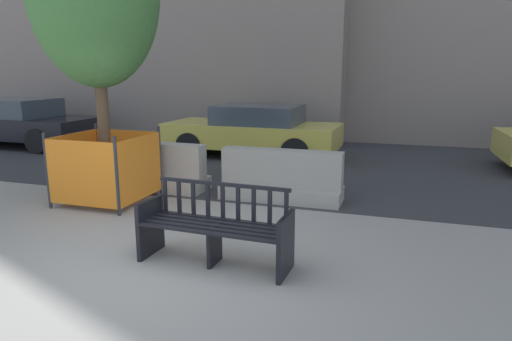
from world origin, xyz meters
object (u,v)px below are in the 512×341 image
Objects in this scene: street_bench at (215,229)px; jersey_barrier_left at (154,170)px; jersey_barrier_centre at (281,180)px; car_sedan_far at (20,122)px; construction_fence at (107,166)px; car_taxi_near at (254,130)px.

street_bench is 3.60m from jersey_barrier_left.
car_sedan_far is at bearing 160.06° from jersey_barrier_centre.
car_sedan_far is at bearing 153.30° from jersey_barrier_left.
jersey_barrier_left is (-2.40, 0.03, 0.00)m from jersey_barrier_centre.
car_taxi_near is at bearing 76.95° from construction_fence.
jersey_barrier_centre and jersey_barrier_left have the same top height.
car_sedan_far is at bearing 145.52° from street_bench.
construction_fence is at bearing -106.19° from jersey_barrier_left.
street_bench is 0.84× the size of jersey_barrier_left.
jersey_barrier_left is 3.60m from car_taxi_near.
car_sedan_far reaches higher than car_taxi_near.
car_sedan_far is (-8.42, 3.05, 0.33)m from jersey_barrier_centre.
car_sedan_far reaches higher than jersey_barrier_left.
jersey_barrier_centre is 1.54× the size of construction_fence.
street_bench is 0.39× the size of car_sedan_far.
street_bench is 2.70m from jersey_barrier_centre.
construction_fence is 0.30× the size of car_taxi_near.
jersey_barrier_left is at bearing 73.81° from construction_fence.
car_taxi_near is at bearing 77.84° from jersey_barrier_left.
jersey_barrier_centre is 0.46× the size of car_sedan_far.
construction_fence is at bearing -103.05° from car_taxi_near.
jersey_barrier_left is 1.57× the size of construction_fence.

